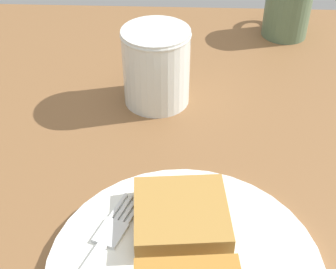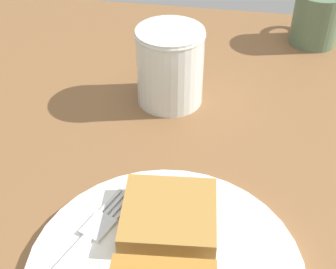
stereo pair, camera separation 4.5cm
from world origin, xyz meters
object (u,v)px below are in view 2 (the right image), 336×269
(plate, at_px, (165,269))
(syrup_jar, at_px, (170,69))
(fork, at_px, (81,246))
(coffee_mug, at_px, (316,18))

(plate, height_order, syrup_jar, syrup_jar)
(fork, bearing_deg, plate, -95.03)
(plate, xyz_separation_m, fork, (0.01, 0.07, 0.01))
(coffee_mug, bearing_deg, syrup_jar, 135.29)
(plate, bearing_deg, syrup_jar, 8.72)
(fork, height_order, syrup_jar, syrup_jar)
(fork, distance_m, coffee_mug, 0.48)
(fork, relative_size, coffee_mug, 1.67)
(fork, distance_m, syrup_jar, 0.25)
(fork, bearing_deg, coffee_mug, -26.96)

